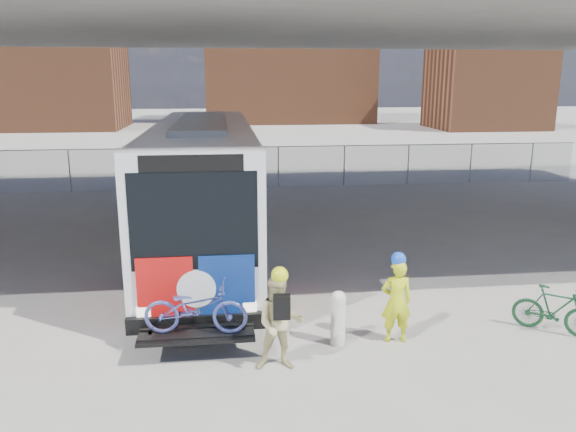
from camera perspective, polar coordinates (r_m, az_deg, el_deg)
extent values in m
plane|color=#9E9991|center=(13.68, -0.11, -6.58)|extent=(160.00, 160.00, 0.00)
cube|color=silver|center=(15.88, -8.52, 3.45)|extent=(2.55, 12.00, 3.20)
cube|color=black|center=(16.28, -8.55, 5.98)|extent=(2.61, 11.00, 1.28)
cube|color=black|center=(9.99, -9.54, -0.49)|extent=(2.24, 0.12, 1.76)
cube|color=black|center=(9.79, -9.78, 5.33)|extent=(1.78, 0.12, 0.30)
cube|color=black|center=(10.51, -9.15, -10.62)|extent=(2.55, 0.20, 0.30)
cube|color=#B70F0E|center=(10.34, -12.35, -7.31)|extent=(1.00, 0.08, 1.20)
cube|color=navy|center=(10.28, -6.19, -7.18)|extent=(1.00, 0.08, 1.20)
cylinder|color=silver|center=(10.27, -9.29, -7.29)|extent=(0.70, 0.06, 0.70)
cube|color=gray|center=(15.67, -8.74, 9.46)|extent=(1.28, 7.20, 0.14)
cube|color=black|center=(10.06, -9.26, -11.79)|extent=(2.00, 0.70, 0.06)
cylinder|color=black|center=(12.12, -14.36, -7.25)|extent=(0.30, 1.00, 1.00)
cylinder|color=black|center=(12.02, -3.31, -7.00)|extent=(0.30, 1.00, 1.00)
cylinder|color=black|center=(20.35, -11.30, 1.44)|extent=(0.30, 1.00, 1.00)
cylinder|color=black|center=(20.29, -4.79, 1.63)|extent=(0.30, 1.00, 1.00)
cube|color=#B70F0E|center=(12.46, -14.91, -2.83)|extent=(0.06, 2.60, 1.70)
cube|color=navy|center=(13.98, -14.03, -0.96)|extent=(0.06, 1.40, 1.70)
cube|color=#B70F0E|center=(12.34, -2.83, -2.52)|extent=(0.06, 2.60, 1.70)
cube|color=navy|center=(13.88, -3.29, -0.67)|extent=(0.06, 1.40, 1.70)
imported|color=#464F9B|center=(9.86, -9.37, -9.19)|extent=(1.84, 0.83, 0.93)
cube|color=#605E59|center=(16.92, -1.79, 20.54)|extent=(40.00, 16.00, 1.50)
cylinder|color=gray|center=(25.87, -21.30, 4.28)|extent=(0.06, 0.06, 1.80)
cylinder|color=gray|center=(25.16, -12.43, 4.66)|extent=(0.06, 0.06, 1.80)
cylinder|color=gray|center=(25.08, -3.28, 4.93)|extent=(0.06, 0.06, 1.80)
cylinder|color=gray|center=(25.63, 5.72, 5.07)|extent=(0.06, 0.06, 1.80)
cylinder|color=gray|center=(26.77, 14.15, 5.10)|extent=(0.06, 0.06, 1.80)
cylinder|color=gray|center=(28.43, 21.74, 5.02)|extent=(0.06, 0.06, 1.80)
plane|color=gray|center=(25.08, -3.28, 4.93)|extent=(30.00, 0.00, 30.00)
cube|color=gray|center=(24.95, -3.30, 7.01)|extent=(30.00, 0.05, 0.04)
cube|color=brown|center=(60.06, -23.31, 12.96)|extent=(14.00, 10.00, 10.00)
cube|color=brown|center=(65.18, -0.13, 14.91)|extent=(18.00, 12.00, 12.00)
cube|color=brown|center=(58.57, 19.54, 12.30)|extent=(10.00, 8.00, 8.00)
cylinder|color=brown|center=(69.91, 6.52, 20.09)|extent=(2.20, 2.20, 25.00)
cylinder|color=white|center=(10.47, 5.09, -10.60)|extent=(0.27, 0.27, 0.90)
sphere|color=white|center=(10.29, 5.15, -8.31)|extent=(0.27, 0.27, 0.27)
imported|color=#D5E518|center=(10.60, 10.95, -8.50)|extent=(0.59, 0.40, 1.58)
sphere|color=blue|center=(10.32, 11.16, -4.34)|extent=(0.27, 0.27, 0.27)
imported|color=#D2C586|center=(9.47, -0.83, -10.82)|extent=(0.84, 0.68, 1.64)
sphere|color=#E7F319|center=(9.15, -0.85, -6.03)|extent=(0.28, 0.28, 0.28)
cube|color=black|center=(9.14, -0.64, -9.22)|extent=(0.29, 0.18, 0.40)
imported|color=#154223|center=(12.02, 25.47, -8.60)|extent=(1.48, 1.28, 0.92)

